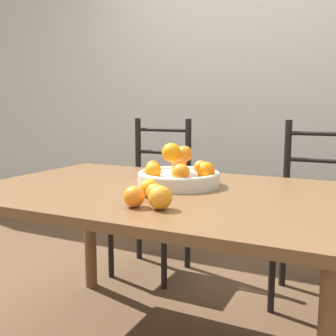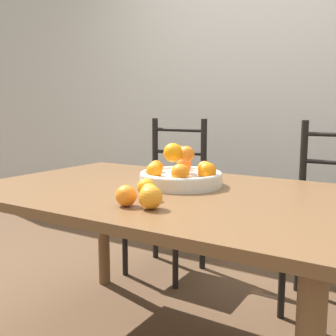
{
  "view_description": "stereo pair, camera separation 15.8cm",
  "coord_description": "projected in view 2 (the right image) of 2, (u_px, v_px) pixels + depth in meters",
  "views": [
    {
      "loc": [
        0.72,
        -1.42,
        1.07
      ],
      "look_at": [
        0.04,
        -0.01,
        0.83
      ],
      "focal_mm": 42.0,
      "sensor_mm": 36.0,
      "label": 1
    },
    {
      "loc": [
        0.86,
        -1.34,
        1.07
      ],
      "look_at": [
        0.04,
        -0.01,
        0.83
      ],
      "focal_mm": 42.0,
      "sensor_mm": 36.0,
      "label": 2
    }
  ],
  "objects": [
    {
      "name": "chair_left",
      "position": [
        168.0,
        200.0,
        2.59
      ],
      "size": [
        0.42,
        0.4,
        1.01
      ],
      "rotation": [
        0.0,
        0.0,
        0.0
      ],
      "color": "black",
      "rests_on": "ground_plane"
    },
    {
      "name": "orange_loose_3",
      "position": [
        126.0,
        196.0,
        1.32
      ],
      "size": [
        0.07,
        0.07,
        0.07
      ],
      "color": "orange",
      "rests_on": "dining_table"
    },
    {
      "name": "fruit_bowl",
      "position": [
        181.0,
        175.0,
        1.68
      ],
      "size": [
        0.35,
        0.35,
        0.19
      ],
      "color": "beige",
      "rests_on": "dining_table"
    },
    {
      "name": "chair_right",
      "position": [
        332.0,
        223.0,
        2.06
      ],
      "size": [
        0.42,
        0.4,
        1.01
      ],
      "rotation": [
        0.0,
        0.0,
        0.01
      ],
      "color": "black",
      "rests_on": "ground_plane"
    },
    {
      "name": "orange_loose_2",
      "position": [
        146.0,
        187.0,
        1.48
      ],
      "size": [
        0.07,
        0.07,
        0.07
      ],
      "color": "orange",
      "rests_on": "dining_table"
    },
    {
      "name": "dining_table",
      "position": [
        161.0,
        211.0,
        1.64
      ],
      "size": [
        1.55,
        1.01,
        0.74
      ],
      "color": "brown",
      "rests_on": "ground_plane"
    },
    {
      "name": "wall_back",
      "position": [
        276.0,
        78.0,
        2.85
      ],
      "size": [
        8.0,
        0.06,
        2.6
      ],
      "color": "beige",
      "rests_on": "ground_plane"
    },
    {
      "name": "orange_loose_1",
      "position": [
        150.0,
        197.0,
        1.28
      ],
      "size": [
        0.08,
        0.08,
        0.08
      ],
      "color": "orange",
      "rests_on": "dining_table"
    },
    {
      "name": "orange_loose_0",
      "position": [
        149.0,
        192.0,
        1.4
      ],
      "size": [
        0.06,
        0.06,
        0.06
      ],
      "color": "orange",
      "rests_on": "dining_table"
    }
  ]
}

